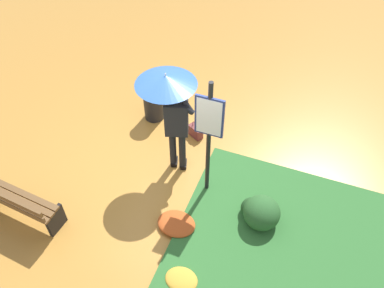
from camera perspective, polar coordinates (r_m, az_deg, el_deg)
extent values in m
plane|color=#B27A33|center=(7.22, -3.27, -3.22)|extent=(18.00, 18.00, 0.00)
cube|color=#2D662D|center=(6.25, 19.36, -19.12)|extent=(4.80, 4.00, 0.05)
cylinder|color=black|center=(6.87, -1.42, -1.04)|extent=(0.12, 0.12, 0.86)
cylinder|color=black|center=(6.92, -2.80, -0.65)|extent=(0.12, 0.12, 0.86)
cube|color=black|center=(7.18, -1.24, -2.95)|extent=(0.17, 0.24, 0.08)
cube|color=black|center=(7.23, -2.57, -2.56)|extent=(0.17, 0.24, 0.08)
cube|color=#232328|center=(6.37, -2.29, 3.79)|extent=(0.44, 0.35, 0.64)
sphere|color=tan|center=(6.07, -2.41, 7.01)|extent=(0.20, 0.20, 0.20)
ellipsoid|color=black|center=(6.05, -2.42, 7.23)|extent=(0.20, 0.20, 0.15)
cylinder|color=#232328|center=(6.18, -0.41, 4.90)|extent=(0.18, 0.13, 0.18)
cylinder|color=#232328|center=(6.14, -0.73, 5.68)|extent=(0.24, 0.11, 0.33)
cube|color=black|center=(6.07, -1.55, 6.79)|extent=(0.07, 0.04, 0.14)
cylinder|color=#232328|center=(6.26, -3.75, 5.74)|extent=(0.11, 0.10, 0.09)
cylinder|color=#232328|center=(6.19, -3.70, 6.29)|extent=(0.10, 0.09, 0.23)
cylinder|color=#A5A5AD|center=(5.99, -3.79, 8.57)|extent=(0.02, 0.02, 0.41)
cone|color=#264C8C|center=(5.93, -3.84, 9.30)|extent=(0.96, 0.96, 0.16)
sphere|color=#A5A5AD|center=(5.87, -3.89, 10.16)|extent=(0.02, 0.02, 0.02)
cylinder|color=black|center=(6.01, 2.42, 0.17)|extent=(0.07, 0.07, 2.30)
cube|color=navy|center=(5.62, 2.54, 3.99)|extent=(0.44, 0.04, 0.70)
cube|color=silver|center=(5.60, 2.48, 3.87)|extent=(0.38, 0.01, 0.64)
cube|color=brown|center=(7.66, 0.52, 1.80)|extent=(0.33, 0.26, 0.24)
torus|color=brown|center=(7.55, 0.53, 2.68)|extent=(0.16, 0.10, 0.18)
cube|color=black|center=(6.59, -19.18, -10.42)|extent=(0.09, 0.36, 0.44)
cube|color=brown|center=(6.79, -23.45, -6.59)|extent=(1.40, 0.22, 0.04)
cube|color=brown|center=(6.75, -24.05, -7.32)|extent=(1.40, 0.22, 0.04)
cube|color=brown|center=(6.70, -24.67, -8.06)|extent=(1.40, 0.22, 0.04)
cube|color=brown|center=(6.61, -25.19, -7.86)|extent=(1.40, 0.16, 0.10)
cube|color=brown|center=(6.51, -25.57, -7.12)|extent=(1.40, 0.16, 0.10)
cylinder|color=black|center=(7.93, -5.63, 6.13)|extent=(0.40, 0.40, 0.80)
torus|color=black|center=(7.68, -5.85, 8.51)|extent=(0.42, 0.42, 0.04)
ellipsoid|color=#285628|center=(6.36, 10.09, -9.82)|extent=(0.59, 0.59, 0.53)
ellipsoid|color=#1E421E|center=(6.49, 8.66, -9.23)|extent=(0.35, 0.35, 0.35)
ellipsoid|color=gold|center=(5.95, -1.56, -19.12)|extent=(0.48, 0.39, 0.11)
ellipsoid|color=#B74C1E|center=(6.39, -2.28, -11.50)|extent=(0.62, 0.50, 0.14)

